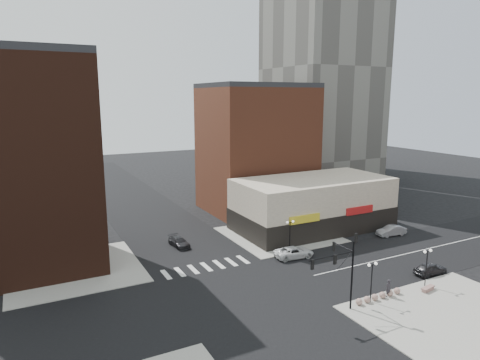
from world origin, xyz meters
TOP-DOWN VIEW (x-y plane):
  - ground at (0.00, 0.00)m, footprint 240.00×240.00m
  - road_ew at (0.00, 0.00)m, footprint 200.00×14.00m
  - road_ns at (0.00, 0.00)m, footprint 14.00×200.00m
  - sidewalk_nw at (-14.50, 14.50)m, footprint 15.00×15.00m
  - sidewalk_ne at (14.50, 14.50)m, footprint 15.00×15.00m
  - sidewalk_se at (16.00, -14.00)m, footprint 18.00×14.00m
  - building_nw at (-19.00, 18.50)m, footprint 16.00×15.00m
  - building_ne_midrise at (19.00, 29.50)m, footprint 18.00×15.00m
  - tower_far at (60.00, 56.00)m, footprint 18.00×18.00m
  - building_ne_row at (21.00, 15.00)m, footprint 24.20×12.20m
  - traffic_signal at (7.24, -7.83)m, footprint 5.59×3.09m
  - street_lamp_se_a at (11.00, -8.00)m, footprint 1.22×0.32m
  - street_lamp_se_b at (19.00, -8.00)m, footprint 1.22×0.32m
  - street_lamp_ne at (12.00, 8.00)m, footprint 1.22×0.32m
  - bollard_row at (12.12, -8.00)m, footprint 5.91×0.66m
  - white_suv at (11.20, 5.82)m, footprint 5.45×2.94m
  - dark_sedan_east at (22.29, -6.00)m, footprint 4.24×1.90m
  - silver_sedan at (29.25, 6.50)m, footprint 4.75×2.07m
  - dark_sedan_north at (-0.57, 16.68)m, footprint 2.23×4.58m
  - pedestrian at (13.40, -8.00)m, footprint 0.73×0.52m
  - stone_bench at (18.25, -9.00)m, footprint 1.94×0.87m

SIDE VIEW (x-z plane):
  - ground at x=0.00m, z-range 0.00..0.00m
  - road_ew at x=0.00m, z-range 0.00..0.02m
  - road_ns at x=0.00m, z-range 0.00..0.02m
  - sidewalk_nw at x=-14.50m, z-range 0.00..0.12m
  - sidewalk_ne at x=14.50m, z-range 0.00..0.12m
  - sidewalk_se at x=16.00m, z-range 0.00..0.12m
  - stone_bench at x=18.25m, z-range 0.14..0.57m
  - bollard_row at x=12.12m, z-range 0.12..0.78m
  - dark_sedan_north at x=-0.57m, z-range 0.00..1.28m
  - dark_sedan_east at x=22.29m, z-range 0.00..1.42m
  - white_suv at x=11.20m, z-range 0.00..1.45m
  - silver_sedan at x=29.25m, z-range 0.00..1.52m
  - pedestrian at x=13.40m, z-range 0.12..2.01m
  - street_lamp_se_a at x=11.00m, z-range 1.21..5.37m
  - street_lamp_se_b at x=19.00m, z-range 1.21..5.37m
  - street_lamp_ne at x=12.00m, z-range 1.21..5.37m
  - building_ne_row at x=21.00m, z-range -0.70..7.30m
  - traffic_signal at x=7.24m, z-range 1.07..8.85m
  - building_ne_midrise at x=19.00m, z-range 0.00..22.00m
  - building_nw at x=-19.00m, z-range 0.00..25.00m
  - tower_far at x=60.00m, z-range 0.00..82.00m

